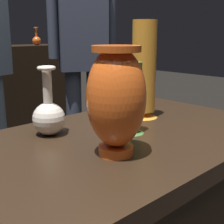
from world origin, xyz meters
TOP-DOWN VIEW (x-y plane):
  - vase_centerpiece at (-0.07, -0.10)m, footprint 0.15×0.15m
  - vase_tall_behind at (0.28, 0.10)m, footprint 0.11×0.11m
  - vase_left_accent at (-0.10, 0.17)m, footprint 0.10×0.10m
  - vase_right_accent at (0.10, 0.00)m, footprint 0.08×0.08m
  - shelf_vase_far_right at (1.04, 2.13)m, footprint 0.08×0.08m
  - visitor_near_right at (0.78, 1.09)m, footprint 0.42×0.31m

SIDE VIEW (x-z plane):
  - vase_left_accent at x=-0.10m, z-range 0.76..0.97m
  - vase_right_accent at x=0.10m, z-range 0.79..1.02m
  - vase_centerpiece at x=-0.07m, z-range 0.81..1.09m
  - vase_tall_behind at x=0.28m, z-range 0.79..1.15m
  - visitor_near_right at x=0.78m, z-range 0.16..1.89m
  - shelf_vase_far_right at x=1.04m, z-range 0.96..1.12m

